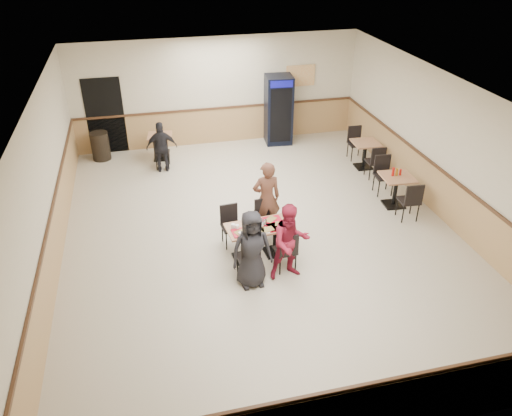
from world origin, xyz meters
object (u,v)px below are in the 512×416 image
object	(u,v)px
diner_man_opposite	(267,198)
side_table_far	(365,151)
side_table_near	(396,186)
back_table	(160,143)
trash_bin	(100,146)
lone_diner	(162,147)
diner_woman_right	(290,242)
main_table	(260,236)
diner_woman_left	(252,249)
pepsi_cooler	(278,110)

from	to	relation	value
diner_man_opposite	side_table_far	size ratio (longest dim) A/B	2.25
side_table_near	back_table	bearing A→B (deg)	142.49
trash_bin	diner_man_opposite	bearing A→B (deg)	-52.94
diner_man_opposite	lone_diner	size ratio (longest dim) A/B	1.20
diner_man_opposite	back_table	size ratio (longest dim) A/B	2.22
diner_man_opposite	trash_bin	xyz separation A→B (m)	(-3.44, 4.55, -0.42)
side_table_far	diner_woman_right	bearing A→B (deg)	-129.43
side_table_near	diner_woman_right	bearing A→B (deg)	-148.03
side_table_near	side_table_far	bearing A→B (deg)	85.54
diner_woman_right	back_table	bearing A→B (deg)	105.90
main_table	trash_bin	distance (m)	6.18
diner_woman_left	diner_man_opposite	bearing A→B (deg)	63.72
lone_diner	pepsi_cooler	distance (m)	3.61
main_table	lone_diner	xyz separation A→B (m)	(-1.51, 4.23, 0.21)
lone_diner	trash_bin	world-z (taller)	lone_diner
diner_woman_left	lone_diner	xyz separation A→B (m)	(-1.17, 5.02, -0.08)
main_table	back_table	world-z (taller)	back_table
diner_woman_right	trash_bin	world-z (taller)	diner_woman_right
back_table	pepsi_cooler	xyz separation A→B (m)	(3.40, 0.39, 0.52)
diner_woman_left	trash_bin	distance (m)	6.75
pepsi_cooler	trash_bin	world-z (taller)	pepsi_cooler
main_table	diner_woman_left	world-z (taller)	diner_woman_left
back_table	trash_bin	xyz separation A→B (m)	(-1.58, 0.35, -0.07)
side_table_far	back_table	size ratio (longest dim) A/B	0.99
diner_woman_right	lone_diner	distance (m)	5.31
diner_woman_left	diner_man_opposite	distance (m)	1.73
pepsi_cooler	trash_bin	size ratio (longest dim) A/B	2.55
side_table_far	pepsi_cooler	xyz separation A→B (m)	(-1.73, 2.20, 0.50)
lone_diner	side_table_far	xyz separation A→B (m)	(5.13, -1.03, -0.19)
diner_woman_left	diner_woman_right	size ratio (longest dim) A/B	1.00
diner_woman_right	trash_bin	bearing A→B (deg)	117.38
lone_diner	back_table	distance (m)	0.80
back_table	diner_woman_right	bearing A→B (deg)	-71.75
diner_woman_left	side_table_far	world-z (taller)	diner_woman_left
main_table	pepsi_cooler	xyz separation A→B (m)	(1.89, 5.39, 0.52)
diner_man_opposite	lone_diner	world-z (taller)	diner_man_opposite
diner_woman_right	side_table_near	size ratio (longest dim) A/B	2.01
diner_woman_left	side_table_near	bearing A→B (deg)	24.40
lone_diner	side_table_near	size ratio (longest dim) A/B	1.79
lone_diner	side_table_near	xyz separation A→B (m)	(4.97, -3.04, -0.17)
diner_woman_left	back_table	bearing A→B (deg)	98.29
side_table_near	lone_diner	bearing A→B (deg)	148.52
main_table	side_table_far	xyz separation A→B (m)	(3.61, 3.20, 0.02)
pepsi_cooler	diner_woman_left	bearing A→B (deg)	-104.77
main_table	side_table_far	distance (m)	4.82
side_table_near	pepsi_cooler	xyz separation A→B (m)	(-1.57, 4.21, 0.48)
main_table	side_table_far	world-z (taller)	side_table_far
back_table	trash_bin	world-z (taller)	trash_bin
back_table	trash_bin	size ratio (longest dim) A/B	0.94
diner_woman_right	lone_diner	size ratio (longest dim) A/B	1.12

